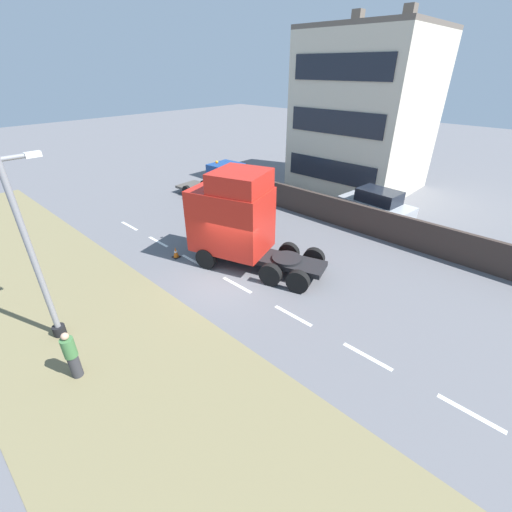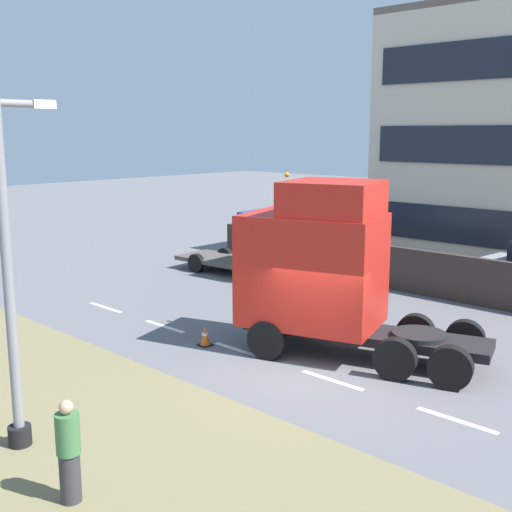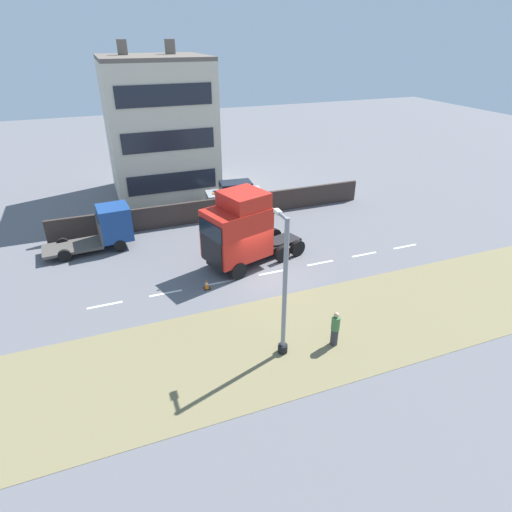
# 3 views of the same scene
# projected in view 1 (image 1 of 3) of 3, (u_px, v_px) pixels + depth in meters

# --- Properties ---
(ground_plane) EXTENTS (120.00, 120.00, 0.00)m
(ground_plane) POSITION_uv_depth(u_px,v_px,m) (227.00, 279.00, 15.93)
(ground_plane) COLOR slate
(ground_plane) RESTS_ON ground
(grass_verge) EXTENTS (7.00, 44.00, 0.01)m
(grass_verge) POSITION_uv_depth(u_px,v_px,m) (102.00, 346.00, 12.10)
(grass_verge) COLOR olive
(grass_verge) RESTS_ON ground
(lane_markings) EXTENTS (0.16, 21.00, 0.00)m
(lane_markings) POSITION_uv_depth(u_px,v_px,m) (237.00, 285.00, 15.51)
(lane_markings) COLOR white
(lane_markings) RESTS_ON ground
(boundary_wall) EXTENTS (0.25, 24.00, 1.67)m
(boundary_wall) POSITION_uv_depth(u_px,v_px,m) (333.00, 210.00, 21.27)
(boundary_wall) COLOR #382D28
(boundary_wall) RESTS_ON ground
(building_block) EXTENTS (8.43, 8.22, 12.21)m
(building_block) POSITION_uv_depth(u_px,v_px,m) (365.00, 114.00, 25.48)
(building_block) COLOR beige
(building_block) RESTS_ON ground
(lorry_cab) EXTENTS (4.29, 6.79, 4.81)m
(lorry_cab) POSITION_uv_depth(u_px,v_px,m) (236.00, 219.00, 16.21)
(lorry_cab) COLOR black
(lorry_cab) RESTS_ON ground
(flatbed_truck) EXTENTS (2.39, 5.75, 2.78)m
(flatbed_truck) POSITION_uv_depth(u_px,v_px,m) (222.00, 182.00, 24.49)
(flatbed_truck) COLOR navy
(flatbed_truck) RESTS_ON ground
(parked_car) EXTENTS (2.30, 4.64, 2.17)m
(parked_car) POSITION_uv_depth(u_px,v_px,m) (376.00, 207.00, 21.14)
(parked_car) COLOR #9EA3A8
(parked_car) RESTS_ON ground
(lamp_post) EXTENTS (1.34, 0.44, 6.50)m
(lamp_post) POSITION_uv_depth(u_px,v_px,m) (38.00, 267.00, 11.28)
(lamp_post) COLOR black
(lamp_post) RESTS_ON ground
(pedestrian) EXTENTS (0.39, 0.39, 1.76)m
(pedestrian) POSITION_uv_depth(u_px,v_px,m) (72.00, 355.00, 10.57)
(pedestrian) COLOR #333338
(pedestrian) RESTS_ON ground
(traffic_cone_lead) EXTENTS (0.36, 0.36, 0.58)m
(traffic_cone_lead) POSITION_uv_depth(u_px,v_px,m) (176.00, 252.00, 17.64)
(traffic_cone_lead) COLOR black
(traffic_cone_lead) RESTS_ON ground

